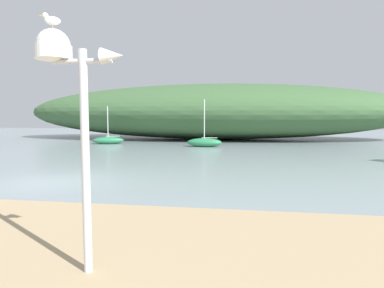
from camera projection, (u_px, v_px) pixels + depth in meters
ground_plane at (58, 181)px, 12.38m from camera, size 120.00×120.00×0.00m
distant_hill at (213, 112)px, 37.25m from camera, size 44.79×15.01×6.31m
mast_structure at (65, 74)px, 4.51m from camera, size 1.28×0.50×3.49m
seagull_on_radar at (51, 20)px, 4.47m from camera, size 0.28×0.19×0.21m
sailboat_near_shore at (204, 142)px, 27.18m from camera, size 2.97×1.17×4.00m
sailboat_mid_channel at (108, 140)px, 30.16m from camera, size 3.06×1.82×3.53m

